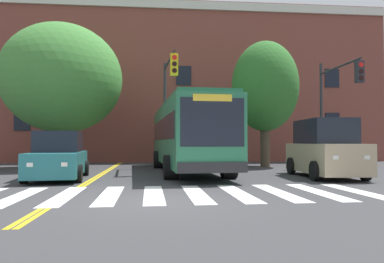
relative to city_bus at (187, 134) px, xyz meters
name	(u,v)px	position (x,y,z in m)	size (l,w,h in m)	color
ground_plane	(154,202)	(-1.56, -9.25, -1.85)	(120.00, 120.00, 0.00)	#38383A
crosswalk	(154,194)	(-1.58, -7.87, -1.85)	(12.69, 4.07, 0.01)	white
lane_line_yellow_inner	(116,165)	(-4.06, 6.13, -1.85)	(0.12, 36.00, 0.01)	gold
lane_line_yellow_outer	(119,165)	(-3.90, 6.13, -1.85)	(0.12, 36.00, 0.01)	gold
city_bus	(187,134)	(0.00, 0.00, 0.00)	(3.36, 12.32, 3.35)	#28704C
car_teal_near_lane	(59,158)	(-5.37, -3.17, -1.00)	(2.41, 4.83, 1.90)	#236B70
car_tan_far_lane	(325,150)	(5.53, -3.42, -0.72)	(2.37, 4.87, 2.42)	tan
traffic_light_near_corner	(336,95)	(7.64, -0.22, 2.02)	(0.34, 4.06, 5.83)	#28282D
traffic_light_overhead	(168,92)	(-0.88, 0.91, 2.24)	(0.58, 4.30, 5.93)	#28282D
street_tree_curbside_large	(265,87)	(4.99, 3.32, 2.93)	(4.02, 4.40, 7.51)	#4C3D2D
street_tree_curbside_small	(62,78)	(-6.73, 2.90, 3.16)	(8.60, 8.23, 8.09)	brown
building_facade	(112,88)	(-5.12, 12.97, 4.07)	(42.03, 9.33, 11.84)	brown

